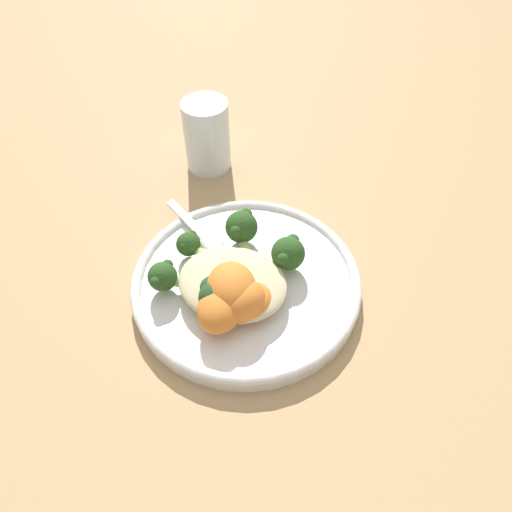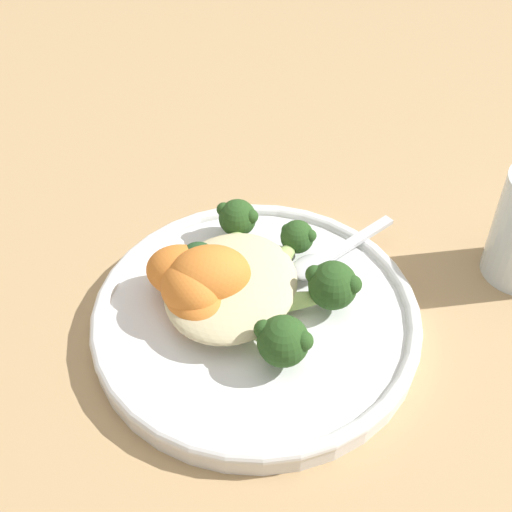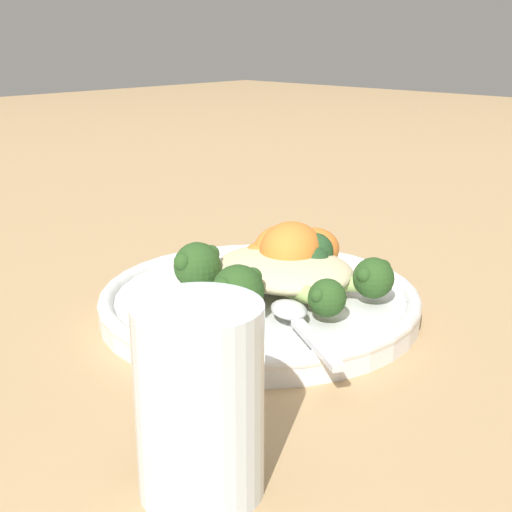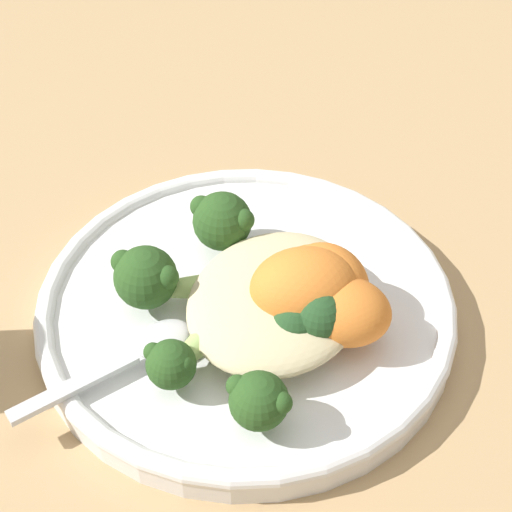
{
  "view_description": "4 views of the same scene",
  "coord_description": "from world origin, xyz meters",
  "views": [
    {
      "loc": [
        -0.16,
        0.31,
        0.45
      ],
      "look_at": [
        -0.03,
        -0.01,
        0.05
      ],
      "focal_mm": 35.0,
      "sensor_mm": 36.0,
      "label": 1
    },
    {
      "loc": [
        -0.35,
        -0.12,
        0.43
      ],
      "look_at": [
        -0.0,
        0.01,
        0.06
      ],
      "focal_mm": 50.0,
      "sensor_mm": 36.0,
      "label": 2
    },
    {
      "loc": [
        0.35,
        -0.39,
        0.22
      ],
      "look_at": [
        -0.03,
        0.0,
        0.05
      ],
      "focal_mm": 50.0,
      "sensor_mm": 36.0,
      "label": 3
    },
    {
      "loc": [
        0.3,
        0.16,
        0.4
      ],
      "look_at": [
        -0.02,
        0.01,
        0.06
      ],
      "focal_mm": 60.0,
      "sensor_mm": 36.0,
      "label": 4
    }
  ],
  "objects": [
    {
      "name": "kale_tuft",
      "position": [
        -0.01,
        0.04,
        0.04
      ],
      "size": [
        0.05,
        0.05,
        0.04
      ],
      "color": "#234723",
      "rests_on": "plate"
    },
    {
      "name": "broccoli_stalk_1",
      "position": [
        0.0,
        -0.04,
        0.04
      ],
      "size": [
        0.07,
        0.1,
        0.04
      ],
      "rotation": [
        0.0,
        0.0,
        5.27
      ],
      "color": "#9EBC66",
      "rests_on": "plate"
    },
    {
      "name": "sweet_potato_chunk_2",
      "position": [
        -0.02,
        0.04,
        0.05
      ],
      "size": [
        0.08,
        0.08,
        0.05
      ],
      "primitive_type": "ellipsoid",
      "rotation": [
        0.0,
        0.0,
        2.12
      ],
      "color": "orange",
      "rests_on": "plate"
    },
    {
      "name": "quinoa_mound",
      "position": [
        -0.01,
        0.02,
        0.03
      ],
      "size": [
        0.12,
        0.1,
        0.02
      ],
      "primitive_type": "ellipsoid",
      "color": "beige",
      "rests_on": "plate"
    },
    {
      "name": "broccoli_stalk_3",
      "position": [
        0.03,
        0.04,
        0.03
      ],
      "size": [
        0.12,
        0.06,
        0.03
      ],
      "rotation": [
        0.0,
        0.0,
        6.61
      ],
      "color": "#9EBC66",
      "rests_on": "plate"
    },
    {
      "name": "sweet_potato_chunk_0",
      "position": [
        -0.03,
        0.05,
        0.04
      ],
      "size": [
        0.06,
        0.06,
        0.04
      ],
      "primitive_type": "ellipsoid",
      "rotation": [
        0.0,
        0.0,
        4.28
      ],
      "color": "orange",
      "rests_on": "plate"
    },
    {
      "name": "plate",
      "position": [
        -0.02,
        0.0,
        0.01
      ],
      "size": [
        0.25,
        0.25,
        0.02
      ],
      "color": "white",
      "rests_on": "ground_plane"
    },
    {
      "name": "broccoli_stalk_0",
      "position": [
        -0.05,
        -0.02,
        0.04
      ],
      "size": [
        0.06,
        0.1,
        0.04
      ],
      "rotation": [
        0.0,
        0.0,
        4.27
      ],
      "color": "#9EBC66",
      "rests_on": "plate"
    },
    {
      "name": "spoon",
      "position": [
        0.05,
        -0.03,
        0.03
      ],
      "size": [
        0.1,
        0.07,
        0.01
      ],
      "rotation": [
        0.0,
        0.0,
        5.76
      ],
      "color": "silver",
      "rests_on": "plate"
    },
    {
      "name": "broccoli_stalk_2",
      "position": [
        0.02,
        -0.0,
        0.03
      ],
      "size": [
        0.12,
        0.05,
        0.03
      ],
      "rotation": [
        0.0,
        0.0,
        6.03
      ],
      "color": "#9EBC66",
      "rests_on": "plate"
    },
    {
      "name": "sweet_potato_chunk_1",
      "position": [
        -0.02,
        0.06,
        0.04
      ],
      "size": [
        0.05,
        0.06,
        0.04
      ],
      "primitive_type": "ellipsoid",
      "rotation": [
        0.0,
        0.0,
        1.78
      ],
      "color": "orange",
      "rests_on": "plate"
    },
    {
      "name": "sweet_potato_chunk_3",
      "position": [
        -0.04,
        0.04,
        0.04
      ],
      "size": [
        0.07,
        0.07,
        0.03
      ],
      "primitive_type": "ellipsoid",
      "rotation": [
        0.0,
        0.0,
        4.18
      ],
      "color": "orange",
      "rests_on": "plate"
    },
    {
      "name": "ground_plane",
      "position": [
        0.0,
        0.0,
        0.0
      ],
      "size": [
        4.0,
        4.0,
        0.0
      ],
      "primitive_type": "plane",
      "color": "tan"
    }
  ]
}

